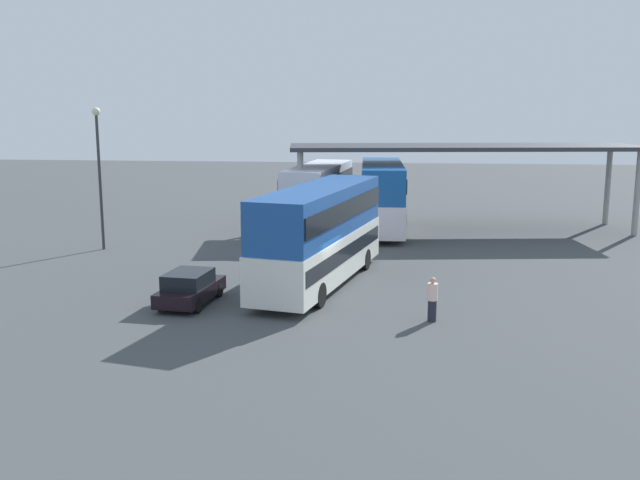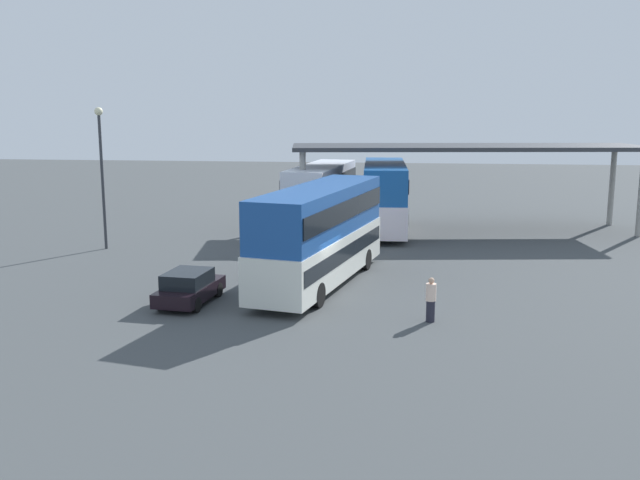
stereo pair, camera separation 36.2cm
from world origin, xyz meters
The scene contains 8 objects.
ground_plane centered at (0.00, 0.00, 0.00)m, with size 140.00×140.00×0.00m, color #434749.
double_decker_main centered at (-0.01, 2.43, 2.38)m, with size 4.90×11.47×4.34m.
parked_hatchback centered at (-4.83, -1.28, 0.67)m, with size 2.05×3.90×1.35m.
double_decker_near_canopy centered at (-1.61, 16.62, 2.24)m, with size 3.72×10.45×4.07m.
double_decker_mid_row centered at (2.40, 16.13, 2.34)m, with size 2.97×10.19×4.27m.
depot_canopy centered at (7.39, 17.04, 5.01)m, with size 21.99×8.21×5.36m.
lamppost_tall centered at (-12.69, 8.92, 4.85)m, with size 0.44×0.44×7.69m.
pedestrian_waiting centered at (4.66, -2.59, 0.83)m, with size 0.38×0.38×1.66m.
Camera 2 is at (3.59, -27.99, 7.83)m, focal length 40.00 mm.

